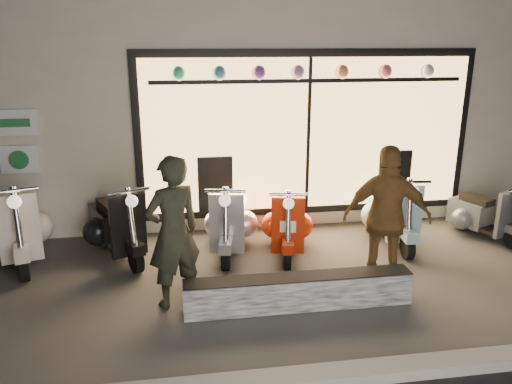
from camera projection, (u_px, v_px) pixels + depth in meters
ground at (282, 282)px, 6.46m from camera, size 40.00×40.00×0.00m
kerb at (325, 377)px, 4.55m from camera, size 40.00×0.25×0.12m
shop_building at (236, 84)px, 10.55m from camera, size 10.20×6.23×4.20m
graffiti_barrier at (299, 292)px, 5.80m from camera, size 2.66×0.28×0.40m
scooter_silver at (230, 220)px, 7.43m from camera, size 0.65×1.51×1.07m
scooter_red at (287, 222)px, 7.42m from camera, size 0.65×1.44×1.02m
scooter_black at (115, 224)px, 7.24m from camera, size 0.91×1.49×1.09m
scooter_cream at (20, 226)px, 7.10m from camera, size 0.84×1.63×1.17m
scooter_blue at (391, 211)px, 7.78m from camera, size 0.57×1.53×1.09m
scooter_grey at (478, 213)px, 7.92m from camera, size 0.70×1.24×0.90m
man at (173, 233)px, 5.68m from camera, size 0.78×0.68×1.81m
woman at (387, 218)px, 6.13m from camera, size 1.15×0.73×1.82m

